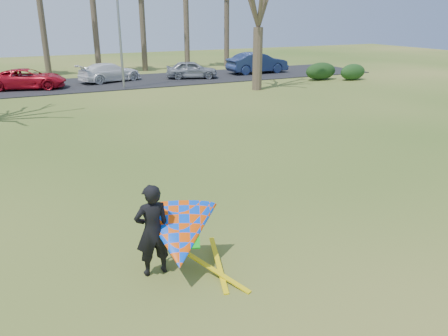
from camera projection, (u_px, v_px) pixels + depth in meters
name	position (u px, v px, depth m)	size (l,w,h in m)	color
ground	(262.00, 241.00, 9.86)	(100.00, 100.00, 0.00)	#245612
parking_strip	(86.00, 84.00, 31.14)	(46.00, 7.00, 0.06)	black
streetlight	(121.00, 19.00, 27.96)	(2.28, 0.18, 8.00)	gray
hedge_near	(321.00, 71.00, 33.26)	(2.61, 1.18, 1.31)	#153212
hedge_far	(353.00, 72.00, 33.17)	(2.18, 1.03, 1.21)	#173914
car_2	(28.00, 79.00, 28.94)	(2.20, 4.78, 1.33)	red
car_3	(110.00, 72.00, 32.03)	(1.88, 4.62, 1.34)	white
car_4	(192.00, 70.00, 33.62)	(1.57, 3.90, 1.33)	gray
car_5	(257.00, 63.00, 36.49)	(1.79, 5.12, 1.69)	navy
kite_flyer	(176.00, 235.00, 8.33)	(2.13, 2.39, 2.03)	black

